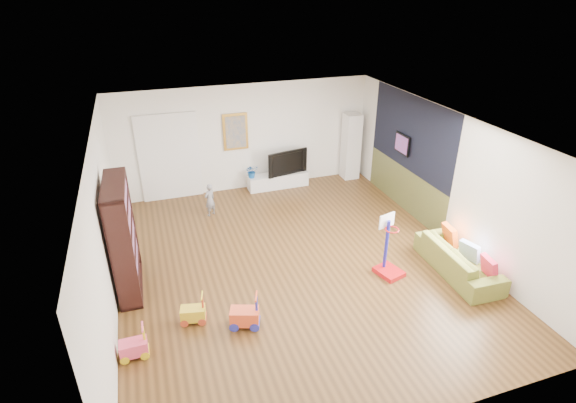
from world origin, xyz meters
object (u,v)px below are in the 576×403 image
object	(u,v)px
bookshelf	(123,238)
basketball_hoop	(392,247)
sofa	(458,259)
media_console	(278,180)

from	to	relation	value
bookshelf	basketball_hoop	world-z (taller)	bookshelf
bookshelf	sofa	size ratio (longest dim) A/B	1.07
media_console	sofa	distance (m)	5.15
media_console	basketball_hoop	bearing A→B (deg)	-80.61
media_console	sofa	bearing A→B (deg)	-67.57
bookshelf	sofa	world-z (taller)	bookshelf
bookshelf	basketball_hoop	distance (m)	4.71
basketball_hoop	sofa	bearing A→B (deg)	-31.07
media_console	sofa	xyz separation A→B (m)	(2.03, -4.73, 0.09)
bookshelf	sofa	bearing A→B (deg)	-13.05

